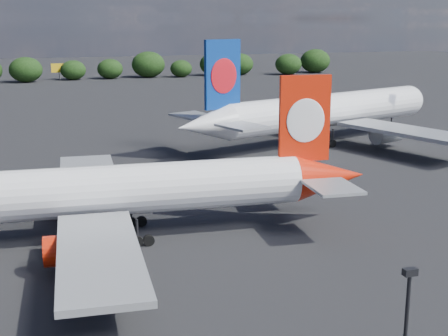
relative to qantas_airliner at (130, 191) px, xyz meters
name	(u,v)px	position (x,y,z in m)	size (l,w,h in m)	color
ground	(26,156)	(-9.26, 40.20, -4.54)	(500.00, 500.00, 0.00)	black
qantas_airliner	(130,191)	(0.00, 0.00, 0.00)	(45.67, 43.42, 14.90)	white
china_southern_airliner	(321,112)	(37.16, 35.51, 0.74)	(51.75, 49.70, 17.32)	white
billboard_yellow	(59,68)	(2.74, 162.20, -0.67)	(5.00, 0.30, 5.50)	yellow
horizon_treeline	(69,68)	(5.82, 160.16, -0.62)	(205.11, 15.38, 9.00)	black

